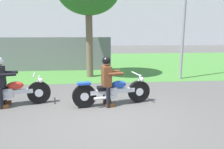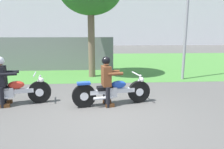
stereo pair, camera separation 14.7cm
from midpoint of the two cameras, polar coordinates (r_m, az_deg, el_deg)
ground at (r=5.23m, az=-0.51°, el=-11.53°), size 120.00×120.00×0.00m
grass_verge at (r=14.41m, az=-2.49°, el=3.36°), size 60.00×12.00×0.01m
stadium_facade at (r=37.50m, az=-4.54°, el=18.59°), size 59.56×8.00×13.35m
motorcycle_lead at (r=5.92m, az=0.90°, el=-4.67°), size 2.27×0.76×0.89m
rider_lead at (r=5.77m, az=-0.70°, el=-0.74°), size 0.61×0.53×1.41m
motorcycle_follow at (r=6.53m, az=-25.71°, el=-4.30°), size 2.23×0.76×0.89m
rider_follow at (r=6.48m, az=-27.49°, el=-0.72°), size 0.61×0.53×1.41m
fence_segment at (r=11.70m, az=-16.73°, el=5.41°), size 7.00×0.06×1.80m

